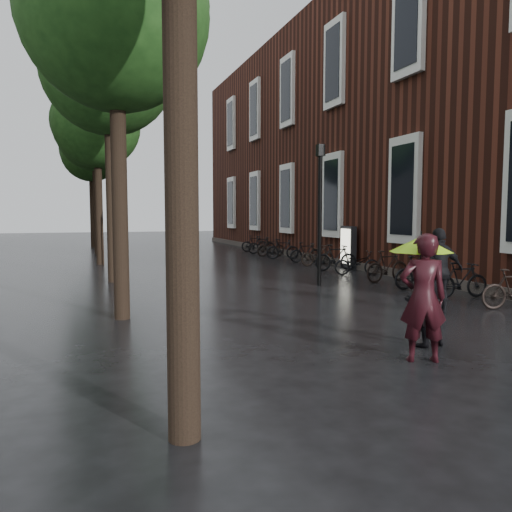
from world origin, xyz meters
name	(u,v)px	position (x,y,z in m)	size (l,w,h in m)	color
brick_building	(382,143)	(10.47, 19.46, 5.99)	(10.20, 33.20, 12.00)	#38160F
street_trees	(101,101)	(-3.99, 15.91, 6.34)	(4.33, 34.03, 8.91)	black
person_burgundy	(423,298)	(-0.13, 2.38, 0.96)	(0.70, 0.46, 1.92)	black
person_black	(424,301)	(0.45, 3.10, 0.75)	(0.73, 0.57, 1.51)	black
lime_umbrella	(421,244)	(0.08, 2.73, 1.73)	(0.98, 0.98, 1.45)	black
pedestrian_walking	(439,270)	(2.63, 5.34, 0.95)	(1.11, 0.46, 1.89)	black
parked_bicycles	(328,257)	(4.55, 14.23, 0.48)	(2.03, 19.44, 1.03)	black
ad_lightbox	(348,247)	(5.32, 13.97, 0.86)	(0.26, 1.14, 1.71)	black
lamp_post	(320,201)	(2.03, 10.02, 2.60)	(0.22, 0.22, 4.29)	black
cycle_sign	(116,224)	(-3.45, 17.88, 1.77)	(0.14, 0.49, 2.68)	#262628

